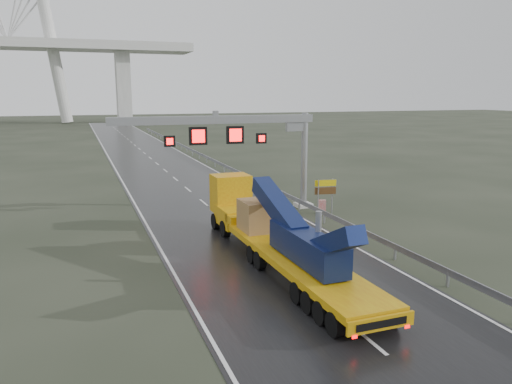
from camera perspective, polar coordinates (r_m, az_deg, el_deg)
name	(u,v)px	position (r m, az deg, el deg)	size (l,w,h in m)	color
ground	(339,316)	(20.50, 9.49, -13.79)	(400.00, 400.00, 0.00)	#262C1F
road	(165,171)	(57.52, -10.32, 2.42)	(11.00, 200.00, 0.02)	black
guardrail	(244,175)	(49.26, -1.36, 1.96)	(0.20, 140.00, 1.40)	gray
sign_gantry	(244,136)	(36.09, -1.35, 6.43)	(14.90, 1.20, 7.42)	beige
heavy_haul_truck	(268,227)	(26.69, 1.35, -3.98)	(2.91, 17.87, 4.18)	gold
exit_sign_pair	(325,190)	(35.67, 7.93, 0.19)	(1.54, 0.32, 2.66)	gray
striped_barrier	(322,207)	(36.68, 7.50, -1.67)	(0.59, 0.32, 0.99)	red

